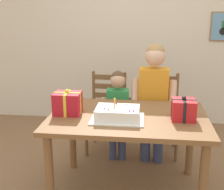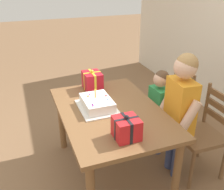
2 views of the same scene
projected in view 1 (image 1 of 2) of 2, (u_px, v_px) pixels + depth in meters
The scene contains 9 objects.
back_wall at pixel (138, 33), 4.37m from camera, with size 6.40×0.11×2.60m.
dining_table at pixel (128, 126), 2.70m from camera, with size 1.37×0.93×0.75m.
birthday_cake at pixel (118, 114), 2.57m from camera, with size 0.44×0.34×0.19m.
gift_box_red_large at pixel (68, 103), 2.69m from camera, with size 0.24×0.19×0.23m.
gift_box_beside_cake at pixel (183, 110), 2.56m from camera, with size 0.20×0.20×0.21m.
chair_left at pixel (107, 112), 3.63m from camera, with size 0.45×0.45×0.92m.
chair_right at pixel (160, 114), 3.56m from camera, with size 0.43×0.43×0.92m.
child_older at pixel (154, 93), 3.23m from camera, with size 0.48×0.28×1.30m.
child_younger at pixel (118, 107), 3.32m from camera, with size 0.37×0.21×1.01m.
Camera 1 is at (0.16, -2.52, 1.66)m, focal length 49.49 mm.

